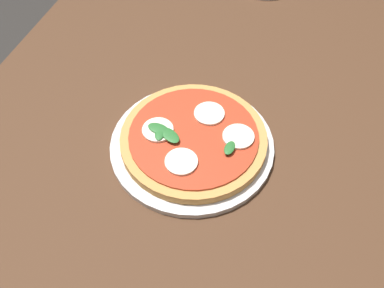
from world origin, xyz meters
The scene contains 3 objects.
dining_table centered at (0.00, 0.00, 0.65)m, with size 1.50×0.92×0.74m.
serving_tray centered at (0.01, -0.02, 0.75)m, with size 0.31×0.31×0.01m, color silver.
pizza centered at (0.01, -0.02, 0.76)m, with size 0.27×0.27×0.03m.
Camera 1 is at (-0.50, -0.19, 1.43)m, focal length 43.00 mm.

